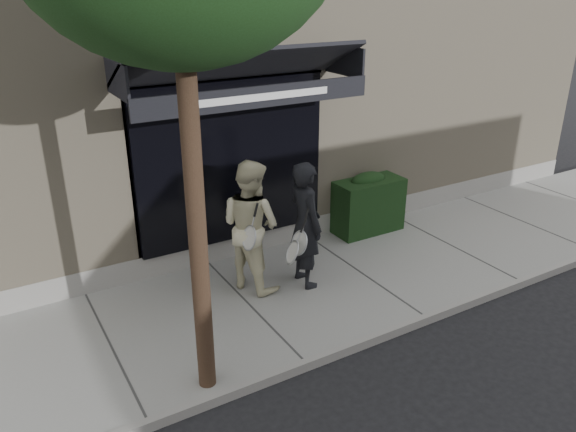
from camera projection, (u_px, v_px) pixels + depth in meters
ground at (358, 277)px, 9.18m from camera, size 80.00×80.00×0.00m
sidewalk at (358, 274)px, 9.16m from camera, size 20.00×3.00×0.12m
curb at (425, 319)px, 7.92m from camera, size 20.00×0.10×0.14m
building_facade at (224, 68)px, 12.04m from camera, size 14.30×8.04×5.64m
hedge at (367, 203)px, 10.43m from camera, size 1.30×0.70×1.14m
pedestrian_front at (305, 225)px, 8.41m from camera, size 0.79×0.89×1.97m
pedestrian_back at (251, 225)px, 8.33m from camera, size 1.08×1.20×2.02m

